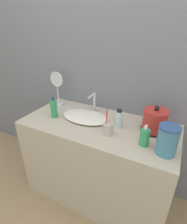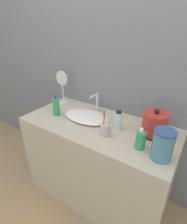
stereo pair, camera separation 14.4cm
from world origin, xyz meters
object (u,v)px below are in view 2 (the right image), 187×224
Objects in this scene: water_pitcher at (163,145)px; mouthwash_bottle at (56,107)px; toothbrush_cup at (105,129)px; lotion_bottle at (141,140)px; shampoo_bottle at (118,120)px; electric_kettle at (154,125)px; faucet at (97,102)px; vanity_mirror at (62,85)px.

mouthwash_bottle is at bearing 175.86° from water_pitcher.
toothbrush_cup reaches higher than lotion_bottle.
water_pitcher is (0.38, -0.16, 0.03)m from shampoo_bottle.
lotion_bottle is 0.28m from shampoo_bottle.
mouthwash_bottle is at bearing -168.56° from electric_kettle.
mouthwash_bottle is at bearing -170.41° from shampoo_bottle.
faucet is 0.42m from vanity_mirror.
electric_kettle is at bearing 83.23° from lotion_bottle.
shampoo_bottle is 0.78× the size of water_pitcher.
electric_kettle is 1.08× the size of water_pitcher.
electric_kettle reaches higher than mouthwash_bottle.
toothbrush_cup reaches higher than faucet.
water_pitcher is at bearing -26.00° from faucet.
water_pitcher is (0.41, -0.03, 0.05)m from toothbrush_cup.
toothbrush_cup is 1.00× the size of mouthwash_bottle.
mouthwash_bottle is (-0.53, 0.04, 0.03)m from toothbrush_cup.
mouthwash_bottle is (-0.27, -0.26, -0.02)m from faucet.
lotion_bottle is 0.79× the size of water_pitcher.
electric_kettle is 1.06× the size of mouthwash_bottle.
vanity_mirror reaches higher than electric_kettle.
shampoo_bottle is (-0.26, -0.07, -0.01)m from electric_kettle.
shampoo_bottle is at bearing -11.62° from vanity_mirror.
lotion_bottle is (0.54, -0.31, -0.04)m from faucet.
toothbrush_cup is at bearing -105.80° from shampoo_bottle.
electric_kettle is 1.37× the size of lotion_bottle.
faucet is 1.16× the size of lotion_bottle.
shampoo_bottle is at bearing 156.37° from water_pitcher.
lotion_bottle is (-0.03, -0.21, -0.02)m from electric_kettle.
lotion_bottle is at bearing 170.79° from water_pitcher.
vanity_mirror is (-0.14, 0.24, 0.11)m from mouthwash_bottle.
electric_kettle is 0.85m from mouthwash_bottle.
electric_kettle is at bearing 34.38° from toothbrush_cup.
electric_kettle is 0.27m from shampoo_bottle.
mouthwash_bottle is 1.02× the size of water_pitcher.
water_pitcher is (0.14, -0.02, 0.04)m from lotion_bottle.
shampoo_bottle is (0.04, 0.13, 0.03)m from toothbrush_cup.
toothbrush_cup is 0.74m from vanity_mirror.
toothbrush_cup is (-0.30, -0.20, -0.03)m from electric_kettle.
electric_kettle reaches higher than water_pitcher.
faucet reaches higher than lotion_bottle.
vanity_mirror reaches higher than water_pitcher.
mouthwash_bottle is (-0.81, 0.05, 0.02)m from lotion_bottle.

